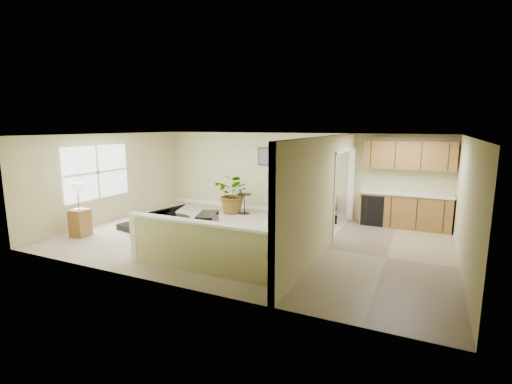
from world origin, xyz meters
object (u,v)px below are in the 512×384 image
at_px(loveseat, 305,206).
at_px(accent_table, 244,201).
at_px(lamp_stand, 79,214).
at_px(palm_plant, 234,194).
at_px(piano, 156,206).
at_px(small_plant, 332,216).
at_px(piano_bench, 207,224).

height_order(loveseat, accent_table, loveseat).
relative_size(loveseat, lamp_stand, 1.35).
relative_size(loveseat, palm_plant, 1.45).
bearing_deg(accent_table, piano, -120.32).
relative_size(piano, small_plant, 3.74).
xyz_separation_m(piano_bench, loveseat, (1.63, 2.90, 0.06)).
distance_m(piano_bench, small_plant, 3.55).
height_order(piano, palm_plant, piano).
distance_m(accent_table, small_plant, 2.78).
bearing_deg(accent_table, small_plant, 0.11).
bearing_deg(piano_bench, accent_table, 94.96).
distance_m(palm_plant, small_plant, 3.14).
relative_size(accent_table, small_plant, 1.19).
bearing_deg(small_plant, piano_bench, -136.03).
height_order(piano_bench, lamp_stand, lamp_stand).
xyz_separation_m(piano, loveseat, (3.27, 2.88, -0.25)).
bearing_deg(piano, loveseat, 53.18).
bearing_deg(lamp_stand, piano, 49.35).
relative_size(loveseat, small_plant, 3.39).
bearing_deg(lamp_stand, accent_table, 55.60).
bearing_deg(accent_table, lamp_stand, -124.40).
height_order(piano, loveseat, piano).
height_order(piano, lamp_stand, piano).
distance_m(small_plant, lamp_stand, 6.64).
bearing_deg(palm_plant, piano_bench, -76.97).
distance_m(piano_bench, palm_plant, 2.49).
bearing_deg(piano_bench, lamp_stand, -154.08).
bearing_deg(accent_table, piano_bench, -85.04).
bearing_deg(small_plant, piano, -149.76).
relative_size(palm_plant, small_plant, 2.33).
bearing_deg(accent_table, loveseat, 13.52).
xyz_separation_m(loveseat, small_plant, (0.93, -0.44, -0.12)).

